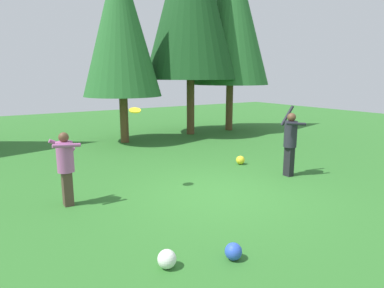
# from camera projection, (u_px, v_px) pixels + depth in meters

# --- Properties ---
(ground_plane) EXTENTS (40.00, 40.00, 0.00)m
(ground_plane) POSITION_uv_depth(u_px,v_px,m) (221.00, 194.00, 7.83)
(ground_plane) COLOR #2D6B28
(person_thrower) EXTENTS (0.60, 0.59, 1.90)m
(person_thrower) POSITION_uv_depth(u_px,v_px,m) (290.00, 139.00, 9.06)
(person_thrower) COLOR black
(person_thrower) RESTS_ON ground_plane
(person_catcher) EXTENTS (0.55, 0.49, 1.56)m
(person_catcher) POSITION_uv_depth(u_px,v_px,m) (66.00, 163.00, 6.99)
(person_catcher) COLOR #4C382D
(person_catcher) RESTS_ON ground_plane
(frisbee) EXTENTS (0.33, 0.33, 0.11)m
(frisbee) POSITION_uv_depth(u_px,v_px,m) (135.00, 110.00, 7.66)
(frisbee) COLOR yellow
(ball_white) EXTENTS (0.27, 0.27, 0.27)m
(ball_white) POSITION_uv_depth(u_px,v_px,m) (167.00, 259.00, 4.81)
(ball_white) COLOR white
(ball_white) RESTS_ON ground_plane
(ball_blue) EXTENTS (0.26, 0.26, 0.26)m
(ball_blue) POSITION_uv_depth(u_px,v_px,m) (233.00, 251.00, 5.03)
(ball_blue) COLOR blue
(ball_blue) RESTS_ON ground_plane
(ball_yellow) EXTENTS (0.27, 0.27, 0.27)m
(ball_yellow) POSITION_uv_depth(u_px,v_px,m) (240.00, 160.00, 10.43)
(ball_yellow) COLOR yellow
(ball_yellow) RESTS_ON ground_plane
(tree_far_right) EXTENTS (3.68, 3.68, 8.79)m
(tree_far_right) POSITION_uv_depth(u_px,v_px,m) (231.00, 14.00, 15.92)
(tree_far_right) COLOR brown
(tree_far_right) RESTS_ON ground_plane
(tree_center) EXTENTS (3.07, 3.07, 7.34)m
(tree_center) POSITION_uv_depth(u_px,v_px,m) (120.00, 25.00, 12.99)
(tree_center) COLOR brown
(tree_center) RESTS_ON ground_plane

